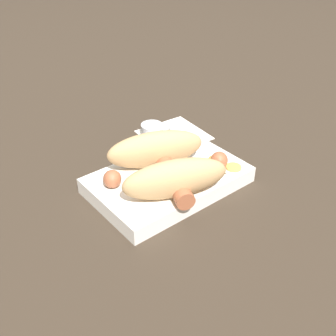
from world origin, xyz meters
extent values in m
plane|color=#33281E|center=(0.00, 0.00, 0.00)|extent=(3.00, 3.00, 0.00)
cube|color=silver|center=(0.00, 0.00, 0.01)|extent=(0.24, 0.15, 0.03)
ellipsoid|color=tan|center=(-0.03, -0.05, 0.06)|extent=(0.16, 0.10, 0.06)
ellipsoid|color=tan|center=(0.00, 0.03, 0.06)|extent=(0.16, 0.10, 0.06)
cylinder|color=#9E5638|center=(-0.01, -0.01, 0.04)|extent=(0.09, 0.17, 0.03)
sphere|color=#9E5638|center=(0.07, -0.04, 0.04)|extent=(0.03, 0.03, 0.03)
sphere|color=#9E5638|center=(-0.09, 0.02, 0.04)|extent=(0.03, 0.03, 0.03)
cylinder|color=orange|center=(0.08, -0.02, 0.03)|extent=(0.03, 0.03, 0.00)
cylinder|color=#F99E4C|center=(0.09, -0.05, 0.03)|extent=(0.03, 0.03, 0.00)
torus|color=silver|center=(0.06, -0.05, 0.03)|extent=(0.03, 0.03, 0.00)
torus|color=silver|center=(0.05, -0.03, 0.03)|extent=(0.03, 0.03, 0.00)
cube|color=white|center=(0.11, 0.12, 0.00)|extent=(0.12, 0.12, 0.00)
cylinder|color=silver|center=(0.12, 0.11, 0.01)|extent=(0.04, 0.04, 0.02)
cylinder|color=maroon|center=(0.12, 0.11, 0.00)|extent=(0.03, 0.03, 0.01)
cylinder|color=silver|center=(0.08, 0.15, 0.01)|extent=(0.04, 0.04, 0.02)
cylinder|color=maroon|center=(0.08, 0.15, 0.00)|extent=(0.03, 0.03, 0.01)
camera|label=1|loc=(-0.34, -0.42, 0.40)|focal=45.00mm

